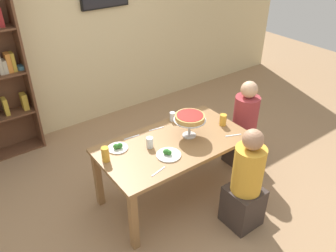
{
  "coord_description": "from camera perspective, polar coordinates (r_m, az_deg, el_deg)",
  "views": [
    {
      "loc": [
        -1.79,
        -2.36,
        2.79
      ],
      "look_at": [
        0.0,
        0.1,
        0.89
      ],
      "focal_mm": 36.51,
      "sensor_mm": 36.0,
      "label": 1
    }
  ],
  "objects": [
    {
      "name": "ground_plane",
      "position": [
        4.07,
        0.85,
        -11.31
      ],
      "size": [
        12.0,
        12.0,
        0.0
      ],
      "primitive_type": "plane",
      "color": "#9E7A56"
    },
    {
      "name": "rear_partition",
      "position": [
        5.09,
        -14.58,
        15.15
      ],
      "size": [
        8.0,
        0.12,
        2.8
      ],
      "primitive_type": "cube",
      "color": "beige",
      "rests_on": "ground_plane"
    },
    {
      "name": "dining_table",
      "position": [
        3.66,
        0.93,
        -3.91
      ],
      "size": [
        1.6,
        0.86,
        0.74
      ],
      "color": "olive",
      "rests_on": "ground_plane"
    },
    {
      "name": "diner_near_right",
      "position": [
        3.52,
        12.84,
        -9.76
      ],
      "size": [
        0.34,
        0.34,
        1.15
      ],
      "rotation": [
        0.0,
        0.0,
        1.57
      ],
      "color": "#382D28",
      "rests_on": "ground_plane"
    },
    {
      "name": "diner_head_east",
      "position": [
        4.36,
        12.52,
        -0.65
      ],
      "size": [
        0.34,
        0.34,
        1.15
      ],
      "rotation": [
        0.0,
        0.0,
        3.14
      ],
      "color": "#382D28",
      "rests_on": "ground_plane"
    },
    {
      "name": "deep_dish_pizza_stand",
      "position": [
        3.6,
        3.67,
        1.26
      ],
      "size": [
        0.35,
        0.35,
        0.26
      ],
      "color": "silver",
      "rests_on": "dining_table"
    },
    {
      "name": "salad_plate_near_diner",
      "position": [
        3.4,
        0.02,
        -4.67
      ],
      "size": [
        0.25,
        0.25,
        0.07
      ],
      "color": "white",
      "rests_on": "dining_table"
    },
    {
      "name": "salad_plate_far_diner",
      "position": [
        3.53,
        -8.38,
        -3.53
      ],
      "size": [
        0.21,
        0.21,
        0.07
      ],
      "color": "white",
      "rests_on": "dining_table"
    },
    {
      "name": "beer_glass_amber_tall",
      "position": [
        3.35,
        -10.4,
        -4.67
      ],
      "size": [
        0.08,
        0.08,
        0.15
      ],
      "primitive_type": "cylinder",
      "color": "gold",
      "rests_on": "dining_table"
    },
    {
      "name": "beer_glass_amber_short",
      "position": [
        3.91,
        9.16,
        1.02
      ],
      "size": [
        0.08,
        0.08,
        0.13
      ],
      "primitive_type": "cylinder",
      "color": "gold",
      "rests_on": "dining_table"
    },
    {
      "name": "water_glass_clear_near",
      "position": [
        3.5,
        -3.07,
        -2.75
      ],
      "size": [
        0.07,
        0.07,
        0.11
      ],
      "primitive_type": "cylinder",
      "color": "white",
      "rests_on": "dining_table"
    },
    {
      "name": "water_glass_clear_far",
      "position": [
        3.95,
        0.75,
        1.6
      ],
      "size": [
        0.06,
        0.06,
        0.1
      ],
      "primitive_type": "cylinder",
      "color": "white",
      "rests_on": "dining_table"
    },
    {
      "name": "cutlery_fork_near",
      "position": [
        3.82,
        -2.01,
        -0.49
      ],
      "size": [
        0.18,
        0.05,
        0.0
      ],
      "primitive_type": "cube",
      "rotation": [
        0.0,
        0.0,
        2.97
      ],
      "color": "silver",
      "rests_on": "dining_table"
    },
    {
      "name": "cutlery_knife_near",
      "position": [
        3.21,
        -1.6,
        -7.58
      ],
      "size": [
        0.18,
        0.06,
        0.0
      ],
      "primitive_type": "cube",
      "rotation": [
        0.0,
        0.0,
        0.23
      ],
      "color": "silver",
      "rests_on": "dining_table"
    },
    {
      "name": "cutlery_fork_far",
      "position": [
        3.77,
        10.84,
        -1.53
      ],
      "size": [
        0.17,
        0.08,
        0.0
      ],
      "primitive_type": "cube",
      "rotation": [
        0.0,
        0.0,
        -0.39
      ],
      "color": "silver",
      "rests_on": "dining_table"
    },
    {
      "name": "cutlery_knife_far",
      "position": [
        3.7,
        -6.09,
        -1.86
      ],
      "size": [
        0.18,
        0.03,
        0.0
      ],
      "primitive_type": "cube",
      "rotation": [
        0.0,
        0.0,
        3.04
      ],
      "color": "silver",
      "rests_on": "dining_table"
    },
    {
      "name": "cutlery_spare_fork",
      "position": [
        3.95,
        2.88,
        0.75
      ],
      "size": [
        0.17,
        0.08,
        0.0
      ],
      "primitive_type": "cube",
      "rotation": [
        0.0,
        0.0,
        3.5
      ],
      "color": "silver",
      "rests_on": "dining_table"
    }
  ]
}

